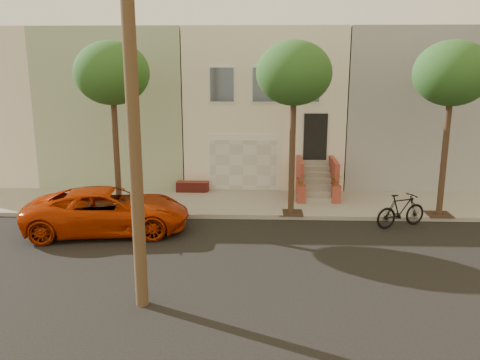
{
  "coord_description": "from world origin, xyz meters",
  "views": [
    {
      "loc": [
        -0.23,
        -14.06,
        5.7
      ],
      "look_at": [
        -0.88,
        3.0,
        1.62
      ],
      "focal_mm": 37.22,
      "sensor_mm": 36.0,
      "label": 1
    }
  ],
  "objects": [
    {
      "name": "house_row",
      "position": [
        0.0,
        11.19,
        3.64
      ],
      "size": [
        33.1,
        11.7,
        7.0
      ],
      "color": "beige",
      "rests_on": "sidewalk"
    },
    {
      "name": "pickup_truck",
      "position": [
        -5.34,
        1.97,
        0.76
      ],
      "size": [
        5.77,
        3.28,
        1.52
      ],
      "primitive_type": "imported",
      "rotation": [
        0.0,
        0.0,
        1.72
      ],
      "color": "#AF2901",
      "rests_on": "ground"
    },
    {
      "name": "tree_right",
      "position": [
        6.5,
        3.9,
        5.26
      ],
      "size": [
        2.7,
        2.57,
        6.3
      ],
      "color": "#2D2116",
      "rests_on": "sidewalk"
    },
    {
      "name": "tree_left",
      "position": [
        -5.5,
        3.9,
        5.26
      ],
      "size": [
        2.7,
        2.57,
        6.3
      ],
      "color": "#2D2116",
      "rests_on": "sidewalk"
    },
    {
      "name": "sidewalk",
      "position": [
        0.0,
        5.35,
        0.07
      ],
      "size": [
        40.0,
        3.7,
        0.15
      ],
      "primitive_type": "cube",
      "color": "gray",
      "rests_on": "ground"
    },
    {
      "name": "tree_mid",
      "position": [
        1.0,
        3.9,
        5.26
      ],
      "size": [
        2.7,
        2.57,
        6.3
      ],
      "color": "#2D2116",
      "rests_on": "sidewalk"
    },
    {
      "name": "ground",
      "position": [
        0.0,
        0.0,
        0.0
      ],
      "size": [
        90.0,
        90.0,
        0.0
      ],
      "primitive_type": "plane",
      "color": "black",
      "rests_on": "ground"
    },
    {
      "name": "motorcycle",
      "position": [
        4.8,
        2.86,
        0.6
      ],
      "size": [
        2.07,
        1.31,
        1.2
      ],
      "primitive_type": "imported",
      "rotation": [
        0.0,
        0.0,
        1.97
      ],
      "color": "black",
      "rests_on": "ground"
    }
  ]
}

